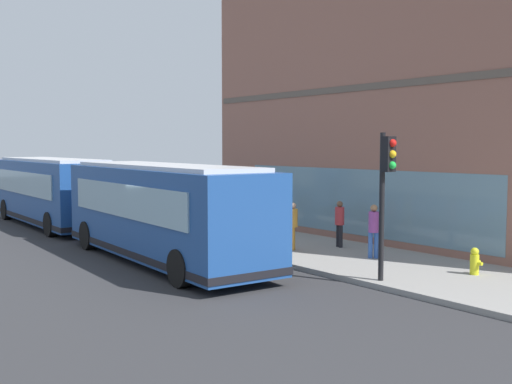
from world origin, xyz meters
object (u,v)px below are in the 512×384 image
object	(u,v)px
fire_hydrant	(475,261)
pedestrian_by_light_pole	(340,221)
pedestrian_near_building_entrance	(374,227)
city_bus_nearside	(162,213)
city_bus_far_down_street	(52,192)
newspaper_vending_box	(236,221)
traffic_light_near_corner	(386,178)
pedestrian_near_hydrant	(293,223)

from	to	relation	value
fire_hydrant	pedestrian_by_light_pole	world-z (taller)	pedestrian_by_light_pole
fire_hydrant	pedestrian_near_building_entrance	distance (m)	3.38
city_bus_nearside	city_bus_far_down_street	bearing A→B (deg)	88.27
pedestrian_by_light_pole	newspaper_vending_box	world-z (taller)	pedestrian_by_light_pole
city_bus_far_down_street	pedestrian_by_light_pole	size ratio (longest dim) A/B	6.33
fire_hydrant	pedestrian_near_building_entrance	bearing A→B (deg)	95.72
pedestrian_near_building_entrance	fire_hydrant	bearing A→B (deg)	-84.28
traffic_light_near_corner	newspaper_vending_box	distance (m)	10.11
pedestrian_near_hydrant	traffic_light_near_corner	bearing A→B (deg)	-104.14
city_bus_far_down_street	traffic_light_near_corner	bearing A→B (deg)	-81.73
traffic_light_near_corner	pedestrian_by_light_pole	world-z (taller)	traffic_light_near_corner
city_bus_nearside	city_bus_far_down_street	world-z (taller)	same
fire_hydrant	pedestrian_near_hydrant	xyz separation A→B (m)	(-1.31, 6.00, 0.55)
city_bus_far_down_street	city_bus_nearside	bearing A→B (deg)	-91.73
fire_hydrant	pedestrian_near_hydrant	size ratio (longest dim) A/B	0.46
newspaper_vending_box	pedestrian_near_hydrant	bearing A→B (deg)	-101.78
pedestrian_near_building_entrance	pedestrian_near_hydrant	xyz separation A→B (m)	(-0.97, 2.68, -0.05)
pedestrian_by_light_pole	newspaper_vending_box	distance (m)	5.20
pedestrian_near_building_entrance	pedestrian_near_hydrant	size ratio (longest dim) A/B	1.05
city_bus_far_down_street	newspaper_vending_box	bearing A→B (deg)	-58.58
city_bus_far_down_street	newspaper_vending_box	world-z (taller)	city_bus_far_down_street
city_bus_far_down_street	pedestrian_near_building_entrance	size ratio (longest dim) A/B	6.03
pedestrian_by_light_pole	pedestrian_near_hydrant	distance (m)	1.74
pedestrian_near_hydrant	fire_hydrant	bearing A→B (deg)	-77.71
city_bus_nearside	city_bus_far_down_street	size ratio (longest dim) A/B	1.00
city_bus_far_down_street	traffic_light_near_corner	world-z (taller)	traffic_light_near_corner
city_bus_nearside	pedestrian_near_building_entrance	xyz separation A→B (m)	(5.10, -4.18, -0.44)
city_bus_nearside	pedestrian_near_hydrant	bearing A→B (deg)	-19.98
city_bus_far_down_street	pedestrian_near_building_entrance	xyz separation A→B (m)	(4.77, -15.04, -0.44)
city_bus_nearside	pedestrian_by_light_pole	xyz separation A→B (m)	(5.78, -2.05, -0.49)
city_bus_far_down_street	fire_hydrant	world-z (taller)	city_bus_far_down_street
pedestrian_by_light_pole	newspaper_vending_box	size ratio (longest dim) A/B	1.78
city_bus_nearside	pedestrian_by_light_pole	bearing A→B (deg)	-19.57
traffic_light_near_corner	pedestrian_near_building_entrance	xyz separation A→B (m)	(2.24, 2.35, -1.71)
traffic_light_near_corner	city_bus_nearside	bearing A→B (deg)	113.62
city_bus_nearside	pedestrian_near_hydrant	world-z (taller)	city_bus_nearside
pedestrian_near_hydrant	city_bus_far_down_street	bearing A→B (deg)	107.08
traffic_light_near_corner	newspaper_vending_box	xyz separation A→B (m)	(2.22, 9.61, -2.22)
city_bus_far_down_street	pedestrian_near_hydrant	world-z (taller)	city_bus_far_down_street
pedestrian_near_building_entrance	newspaper_vending_box	distance (m)	7.28
traffic_light_near_corner	fire_hydrant	size ratio (longest dim) A/B	5.18
city_bus_far_down_street	traffic_light_near_corner	distance (m)	17.62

